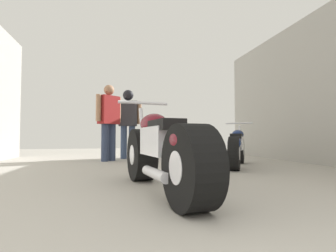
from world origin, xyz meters
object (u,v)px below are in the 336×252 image
(mechanic_in_blue, at_px, (109,118))
(mechanic_with_helmet, at_px, (128,117))
(motorcycle_black_naked, at_px, (237,147))
(motorcycle_maroon_cruiser, at_px, (161,151))

(mechanic_in_blue, height_order, mechanic_with_helmet, same)
(motorcycle_black_naked, distance_m, mechanic_with_helmet, 2.91)
(motorcycle_maroon_cruiser, distance_m, mechanic_in_blue, 3.59)
(motorcycle_black_naked, relative_size, mechanic_in_blue, 0.94)
(motorcycle_maroon_cruiser, distance_m, mechanic_with_helmet, 4.09)
(motorcycle_black_naked, xyz_separation_m, mechanic_in_blue, (-2.28, 1.62, 0.61))
(motorcycle_maroon_cruiser, xyz_separation_m, motorcycle_black_naked, (1.74, 1.88, -0.05))
(motorcycle_maroon_cruiser, bearing_deg, mechanic_with_helmet, 91.15)
(mechanic_in_blue, distance_m, mechanic_with_helmet, 0.71)
(motorcycle_black_naked, relative_size, mechanic_with_helmet, 0.94)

